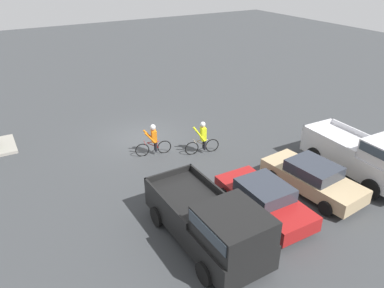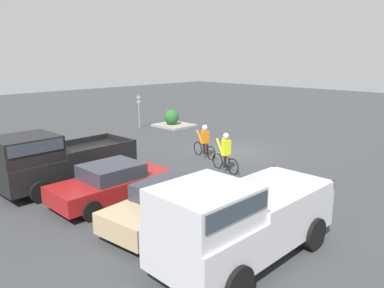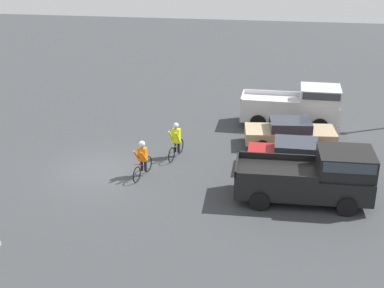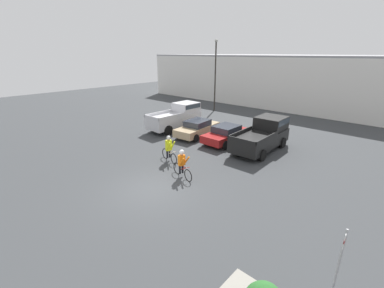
% 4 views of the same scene
% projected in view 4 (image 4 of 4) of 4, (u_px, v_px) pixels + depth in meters
% --- Properties ---
extents(ground_plane, '(80.00, 80.00, 0.00)m').
position_uv_depth(ground_plane, '(151.00, 189.00, 13.27)').
color(ground_plane, '#383A3D').
extents(warehouse_building, '(50.04, 15.65, 6.35)m').
position_uv_depth(warehouse_building, '(331.00, 81.00, 32.99)').
color(warehouse_building, silver).
rests_on(warehouse_building, ground_plane).
extents(pickup_truck_0, '(2.28, 5.22, 2.26)m').
position_uv_depth(pickup_truck_0, '(178.00, 116.00, 23.49)').
color(pickup_truck_0, silver).
rests_on(pickup_truck_0, ground_plane).
extents(sedan_0, '(2.25, 4.54, 1.35)m').
position_uv_depth(sedan_0, '(197.00, 128.00, 21.59)').
color(sedan_0, tan).
rests_on(sedan_0, ground_plane).
extents(sedan_1, '(1.98, 4.25, 1.36)m').
position_uv_depth(sedan_1, '(226.00, 134.00, 19.95)').
color(sedan_1, maroon).
rests_on(sedan_1, ground_plane).
extents(pickup_truck_1, '(2.39, 5.33, 2.19)m').
position_uv_depth(pickup_truck_1, '(264.00, 134.00, 18.50)').
color(pickup_truck_1, black).
rests_on(pickup_truck_1, ground_plane).
extents(cyclist_0, '(1.82, 0.55, 1.68)m').
position_uv_depth(cyclist_0, '(182.00, 163.00, 14.26)').
color(cyclist_0, black).
rests_on(cyclist_0, ground_plane).
extents(cyclist_1, '(1.79, 0.55, 1.75)m').
position_uv_depth(cyclist_1, '(169.00, 148.00, 16.42)').
color(cyclist_1, black).
rests_on(cyclist_1, ground_plane).
extents(fire_lane_sign, '(0.06, 0.30, 2.36)m').
position_uv_depth(fire_lane_sign, '(340.00, 258.00, 6.93)').
color(fire_lane_sign, '#9E9EA3').
rests_on(fire_lane_sign, ground_plane).
extents(lamppost, '(0.36, 0.36, 8.08)m').
position_uv_depth(lamppost, '(215.00, 71.00, 29.66)').
color(lamppost, '#2D2823').
rests_on(lamppost, ground_plane).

